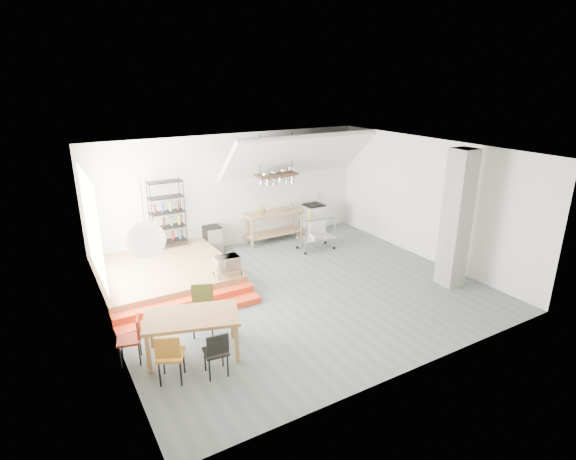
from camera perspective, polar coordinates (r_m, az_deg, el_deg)
floor at (r=10.43m, az=1.21°, el=-7.63°), size 8.00×8.00×0.00m
wall_back at (r=12.82m, az=-6.96°, el=4.96°), size 8.00×0.04×3.20m
wall_left at (r=8.56m, az=-22.25°, el=-3.52°), size 0.04×7.00×3.20m
wall_right at (r=12.31m, az=17.39°, el=3.64°), size 0.04×7.00×3.20m
ceiling at (r=9.44m, az=1.35°, el=10.01°), size 8.00×7.00×0.02m
slope_ceiling at (r=12.92m, az=1.39°, el=9.50°), size 4.40×1.44×1.32m
window_pane at (r=9.91m, az=-23.65°, el=0.50°), size 0.02×2.50×2.20m
platform at (r=11.16m, az=-15.40°, el=-5.38°), size 3.00×3.00×0.40m
step_lower at (r=9.52m, az=-12.11°, el=-10.38°), size 3.00×0.35×0.13m
step_upper at (r=9.79m, az=-12.80°, el=-9.15°), size 3.00×0.35×0.27m
concrete_column at (r=10.86m, az=20.62°, el=1.31°), size 0.50×0.50×3.20m
kitchen_counter at (r=13.24m, az=-1.82°, el=1.16°), size 1.80×0.60×0.91m
stove at (r=13.98m, az=3.22°, el=1.48°), size 0.60×0.60×1.18m
pot_rack at (r=12.71m, az=-1.29°, el=6.72°), size 1.20×0.50×1.43m
wire_shelving at (r=11.99m, az=-15.11°, el=2.10°), size 0.88×0.38×1.80m
microwave_shelf at (r=10.23m, az=-7.72°, el=-4.98°), size 0.60×0.40×0.16m
paper_lantern at (r=7.47m, az=-17.53°, el=-1.22°), size 0.60×0.60×0.60m
dining_table at (r=8.07m, az=-12.14°, el=-11.09°), size 1.81×1.35×0.77m
chair_mustard at (r=7.54m, az=-14.80°, el=-14.96°), size 0.55×0.55×0.90m
chair_black at (r=7.56m, az=-9.07°, el=-14.83°), size 0.42×0.42×0.82m
chair_olive at (r=8.77m, az=-10.81°, el=-9.31°), size 0.57×0.57×0.94m
chair_red at (r=8.24m, az=-19.09°, el=-12.55°), size 0.47×0.47×0.84m
rolling_cart at (r=12.61m, az=3.59°, el=0.30°), size 1.05×0.64×1.00m
mini_fridge at (r=12.62m, az=-9.51°, el=-1.19°), size 0.45×0.45×0.76m
microwave at (r=10.17m, az=-7.76°, el=-4.13°), size 0.53×0.37×0.29m
bowl at (r=13.25m, az=-0.56°, el=2.59°), size 0.30×0.30×0.06m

